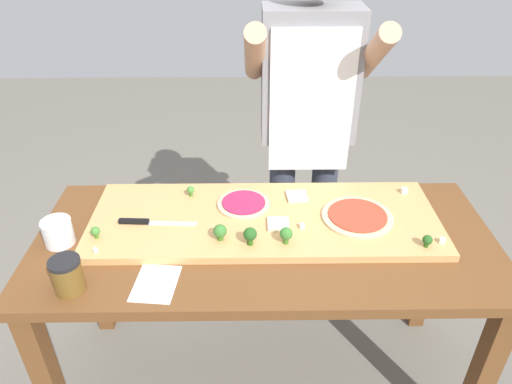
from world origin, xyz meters
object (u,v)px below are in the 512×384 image
Objects in this scene: cheese_crumble_a at (95,250)px; sauce_jar at (67,275)px; pizza_whole_beet_magenta at (244,204)px; broccoli_floret_front_right at (427,240)px; pizza_whole_tomato_red at (357,216)px; recipe_note at (156,283)px; cheese_crumble_d at (404,191)px; broccoli_floret_center_left at (286,234)px; cheese_crumble_b at (442,241)px; broccoli_floret_back_mid at (191,190)px; chefs_knife at (147,222)px; broccoli_floret_front_left at (96,232)px; broccoli_floret_back_left at (220,231)px; cook_center at (308,116)px; prep_table at (265,260)px; flour_cup at (58,233)px; broccoli_floret_back_right at (250,235)px; cheese_crumble_c at (302,226)px; pizza_slice_far_right at (278,224)px; pizza_slice_far_left at (297,196)px.

sauce_jar reaches higher than cheese_crumble_a.
broccoli_floret_front_right is at bearing -22.67° from pizza_whole_beet_magenta.
pizza_whole_tomato_red is 1.53× the size of recipe_note.
cheese_crumble_d reaches higher than recipe_note.
broccoli_floret_front_right is at bearing -3.21° from broccoli_floret_center_left.
cheese_crumble_b is at bearing -82.38° from cheese_crumble_d.
broccoli_floret_back_mid is 3.03× the size of cheese_crumble_a.
broccoli_floret_front_left reaches higher than chefs_knife.
broccoli_floret_front_right is at bearing -3.96° from broccoli_floret_back_left.
broccoli_floret_back_mid is 0.94m from cheese_crumble_b.
broccoli_floret_front_left is 0.40m from broccoli_floret_back_mid.
broccoli_floret_back_mid is at bearing 115.04° from broccoli_floret_back_left.
cook_center is at bearing 117.66° from broccoli_floret_front_right.
prep_table is at bearing -156.99° from cheese_crumble_d.
chefs_knife is 0.37m from pizza_whole_beet_magenta.
broccoli_floret_front_right is at bearing -93.15° from cheese_crumble_d.
chefs_knife is 1.65× the size of recipe_note.
cheese_crumble_d is (0.99, 0.19, 0.00)m from chefs_knife.
prep_table is 0.61m from broccoli_floret_front_left.
cheese_crumble_d is 0.21× the size of flour_cup.
broccoli_floret_back_right reaches higher than broccoli_floret_front_right.
cheese_crumble_c is at bearing -164.51° from pizza_whole_tomato_red.
broccoli_floret_center_left reaches higher than cheese_crumble_c.
pizza_whole_beet_magenta is 0.22m from broccoli_floret_back_mid.
chefs_knife is 0.51m from broccoli_floret_center_left.
broccoli_floret_center_left is (-0.27, -0.14, 0.03)m from pizza_whole_tomato_red.
pizza_whole_tomato_red is (0.77, 0.02, 0.00)m from chefs_knife.
flour_cup is 0.06× the size of cook_center.
broccoli_floret_center_left is at bearing -3.37° from flour_cup.
broccoli_floret_back_left is (-0.20, -0.08, 0.03)m from pizza_slice_far_right.
prep_table is at bearing 133.30° from broccoli_floret_center_left.
sauce_jar is at bearing -162.08° from broccoli_floret_back_right.
cook_center reaches higher than broccoli_floret_back_mid.
flour_cup is (-0.13, 0.01, -0.01)m from broccoli_floret_front_left.
cheese_crumble_a is 0.71m from cheese_crumble_c.
broccoli_floret_back_mid reaches higher than cheese_crumble_b.
chefs_knife is at bearing 177.83° from pizza_slice_far_right.
prep_table is at bearing -6.15° from chefs_knife.
recipe_note is at bearing -98.10° from broccoli_floret_back_mid.
cheese_crumble_c is at bearing -89.55° from pizza_slice_far_left.
broccoli_floret_front_left is at bearing -4.05° from flour_cup.
sauce_jar is at bearing -105.65° from cheese_crumble_a.
chefs_knife is 0.30m from flour_cup.
cheese_crumble_d is (-0.04, 0.32, 0.00)m from cheese_crumble_b.
broccoli_floret_front_left is at bearing 102.35° from cheese_crumble_a.
recipe_note is at bearing -29.82° from cheese_crumble_a.
broccoli_floret_front_left is (-0.16, -0.08, 0.02)m from chefs_knife.
cheese_crumble_c reaches higher than chefs_knife.
broccoli_floret_center_left reaches higher than recipe_note.
broccoli_floret_center_left is 0.54m from cheese_crumble_b.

